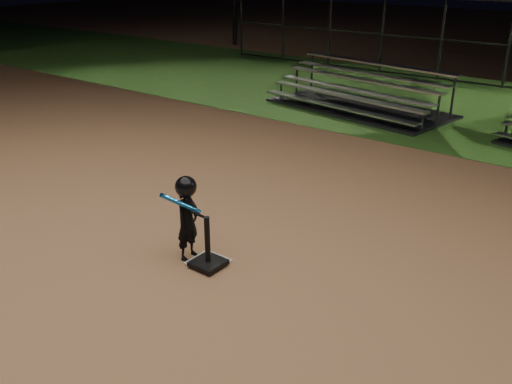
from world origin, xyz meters
name	(u,v)px	position (x,y,z in m)	size (l,w,h in m)	color
ground	(208,263)	(0.00, 0.00, 0.00)	(80.00, 80.00, 0.00)	#A8744C
grass_strip	(468,108)	(0.00, 10.00, 0.01)	(60.00, 8.00, 0.01)	#29521A
home_plate	(208,262)	(0.00, 0.00, 0.01)	(0.45, 0.45, 0.02)	beige
batting_tee	(208,257)	(0.07, -0.07, 0.14)	(0.38, 0.38, 0.67)	black
child_batter	(187,216)	(-0.29, -0.04, 0.60)	(0.40, 0.61, 1.13)	black
bleacher_left	(359,101)	(-2.17, 8.08, 0.23)	(4.83, 2.89, 1.11)	silver
backstop_fence	(509,45)	(0.00, 13.00, 1.25)	(20.08, 0.08, 2.50)	#38383D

